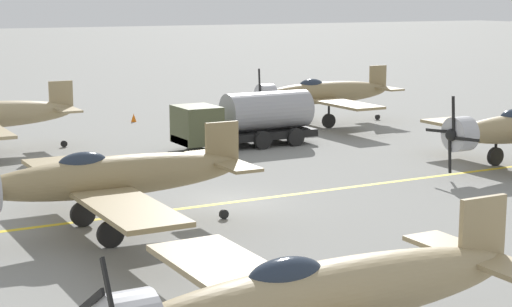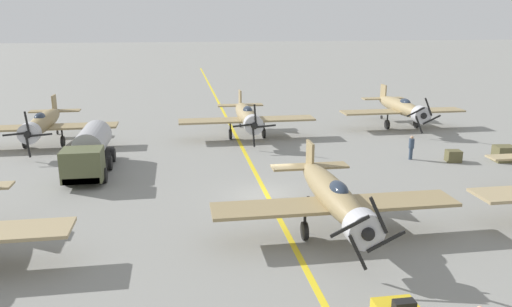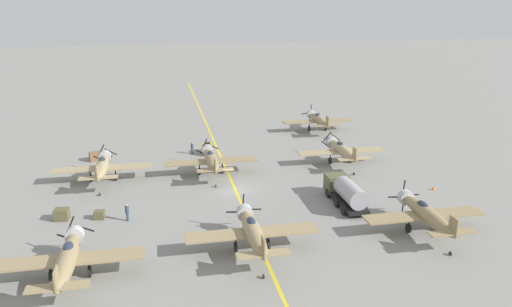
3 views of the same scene
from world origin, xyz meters
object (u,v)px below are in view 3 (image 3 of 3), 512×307
at_px(airplane_mid_left, 102,167).
at_px(fuel_tanker, 346,192).
at_px(airplane_mid_right, 342,150).
at_px(traffic_cone, 433,188).
at_px(ground_crew_inspecting, 192,147).
at_px(airplane_far_right, 318,120).
at_px(supply_crate_mid_lane, 95,156).
at_px(supply_crate_outboard, 100,215).
at_px(airplane_near_left, 68,258).
at_px(airplane_near_right, 426,214).
at_px(airplane_mid_center, 211,160).
at_px(supply_crate_by_tanker, 62,214).
at_px(ground_crew_walking, 127,212).
at_px(airplane_near_center, 253,231).
at_px(tow_tractor, 208,148).

height_order(airplane_mid_left, fuel_tanker, airplane_mid_left).
xyz_separation_m(airplane_mid_right, traffic_cone, (7.31, -11.36, -1.74)).
xyz_separation_m(airplane_mid_right, ground_crew_inspecting, (-19.74, 8.78, -1.04)).
relative_size(airplane_far_right, supply_crate_mid_lane, 8.28).
distance_m(supply_crate_mid_lane, supply_crate_outboard, 20.39).
height_order(airplane_near_left, airplane_near_right, airplane_near_right).
bearing_deg(ground_crew_inspecting, airplane_mid_center, -79.89).
bearing_deg(traffic_cone, airplane_near_left, -162.53).
bearing_deg(airplane_near_left, traffic_cone, 25.75).
height_order(supply_crate_by_tanker, supply_crate_mid_lane, supply_crate_mid_lane).
bearing_deg(airplane_mid_right, ground_crew_walking, -150.26).
bearing_deg(supply_crate_mid_lane, airplane_mid_right, -13.96).
height_order(airplane_near_left, ground_crew_walking, airplane_near_left).
bearing_deg(supply_crate_outboard, airplane_near_right, -17.07).
relative_size(airplane_near_center, supply_crate_outboard, 11.51).
distance_m(airplane_mid_left, airplane_mid_center, 13.47).
bearing_deg(airplane_near_right, ground_crew_inspecting, 107.42).
bearing_deg(tow_tractor, airplane_near_right, -59.11).
relative_size(airplane_mid_center, supply_crate_outboard, 11.51).
distance_m(airplane_mid_right, airplane_near_center, 27.61).
distance_m(airplane_near_right, supply_crate_mid_lane, 45.11).
xyz_separation_m(airplane_near_left, ground_crew_inspecting, (12.38, 32.55, -1.04)).
xyz_separation_m(airplane_mid_right, airplane_near_right, (0.39, -21.54, 0.00)).
relative_size(ground_crew_inspecting, supply_crate_by_tanker, 1.25).
relative_size(airplane_near_right, supply_crate_outboard, 11.51).
height_order(airplane_far_right, tow_tractor, airplane_far_right).
bearing_deg(airplane_near_left, airplane_near_center, 14.91).
xyz_separation_m(ground_crew_walking, supply_crate_outboard, (-2.87, 1.09, -0.57)).
xyz_separation_m(supply_crate_by_tanker, supply_crate_outboard, (3.78, -0.52, -0.16)).
distance_m(airplane_near_right, supply_crate_outboard, 32.78).
bearing_deg(tow_tractor, ground_crew_walking, -116.16).
bearing_deg(tow_tractor, airplane_near_left, -114.41).
xyz_separation_m(airplane_near_right, ground_crew_inspecting, (-20.13, 30.32, -1.04)).
bearing_deg(airplane_near_right, ground_crew_walking, 147.16).
height_order(supply_crate_mid_lane, traffic_cone, supply_crate_mid_lane).
bearing_deg(airplane_mid_center, traffic_cone, -30.07).
height_order(airplane_mid_center, ground_crew_inspecting, airplane_mid_center).
distance_m(airplane_near_center, traffic_cone, 26.32).
relative_size(ground_crew_inspecting, supply_crate_mid_lane, 1.22).
height_order(airplane_mid_center, traffic_cone, airplane_mid_center).
bearing_deg(airplane_mid_left, supply_crate_by_tanker, -111.74).
xyz_separation_m(airplane_mid_left, supply_crate_outboard, (0.59, -11.12, -1.58)).
height_order(airplane_far_right, supply_crate_by_tanker, airplane_far_right).
xyz_separation_m(airplane_far_right, airplane_near_right, (-2.03, -39.02, 0.00)).
xyz_separation_m(supply_crate_outboard, traffic_cone, (38.22, 0.57, -0.16)).
relative_size(airplane_mid_center, airplane_near_right, 1.00).
relative_size(airplane_near_right, traffic_cone, 21.82).
bearing_deg(ground_crew_walking, supply_crate_outboard, 159.27).
xyz_separation_m(airplane_mid_left, airplane_mid_right, (31.50, 0.81, -0.00)).
xyz_separation_m(airplane_mid_left, airplane_mid_center, (13.47, -0.01, 0.00)).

